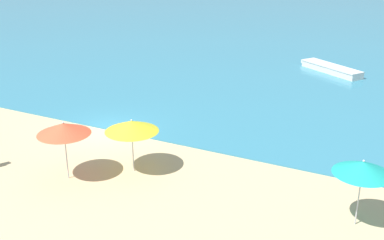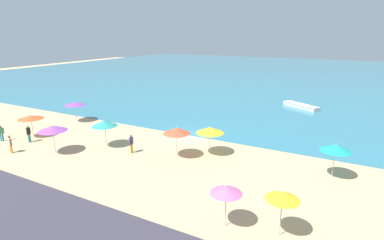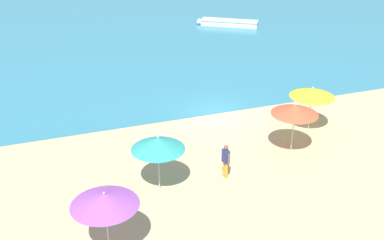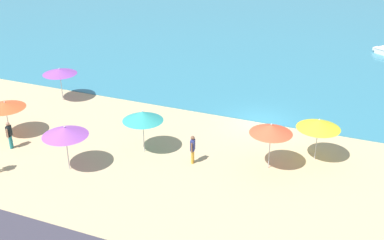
{
  "view_description": "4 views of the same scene",
  "coord_description": "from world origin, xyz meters",
  "views": [
    {
      "loc": [
        15.25,
        -19.79,
        9.96
      ],
      "look_at": [
        5.35,
        -0.37,
        1.66
      ],
      "focal_mm": 45.0,
      "sensor_mm": 36.0,
      "label": 1
    },
    {
      "loc": [
        13.94,
        -25.67,
        10.08
      ],
      "look_at": [
        -0.39,
        1.46,
        1.23
      ],
      "focal_mm": 28.0,
      "sensor_mm": 36.0,
      "label": 2
    },
    {
      "loc": [
        -9.83,
        -23.58,
        12.05
      ],
      "look_at": [
        -2.87,
        -3.7,
        1.76
      ],
      "focal_mm": 45.0,
      "sensor_mm": 36.0,
      "label": 3
    },
    {
      "loc": [
        6.54,
        -27.84,
        13.51
      ],
      "look_at": [
        -3.3,
        -3.94,
        1.33
      ],
      "focal_mm": 45.0,
      "sensor_mm": 36.0,
      "label": 4
    }
  ],
  "objects": [
    {
      "name": "ground_plane",
      "position": [
        0.0,
        0.0,
        0.0
      ],
      "size": [
        160.0,
        160.0,
        0.0
      ],
      "primitive_type": "plane",
      "color": "tan"
    },
    {
      "name": "beach_umbrella_2",
      "position": [
        -8.15,
        -9.6,
        2.27
      ],
      "size": [
        2.44,
        2.44,
        2.57
      ],
      "color": "#B2B2B7",
      "rests_on": "ground_plane"
    },
    {
      "name": "beach_umbrella_3",
      "position": [
        -5.31,
        -6.3,
        2.25
      ],
      "size": [
        2.32,
        2.32,
        2.59
      ],
      "color": "#B2B2B7",
      "rests_on": "ground_plane"
    },
    {
      "name": "beach_umbrella_4",
      "position": [
        1.79,
        -5.39,
        2.36
      ],
      "size": [
        2.3,
        2.3,
        2.67
      ],
      "color": "#B2B2B7",
      "rests_on": "ground_plane"
    },
    {
      "name": "beach_umbrella_5",
      "position": [
        3.97,
        -3.49,
        2.19
      ],
      "size": [
        2.4,
        2.4,
        2.51
      ],
      "color": "#B2B2B7",
      "rests_on": "ground_plane"
    },
    {
      "name": "bather_1",
      "position": [
        -2.22,
        -6.44,
        0.93
      ],
      "size": [
        0.28,
        0.56,
        1.66
      ],
      "color": "gold",
      "rests_on": "ground_plane"
    },
    {
      "name": "skiff_nearshore",
      "position": [
        8.33,
        17.74,
        0.33
      ],
      "size": [
        5.39,
        3.98,
        0.55
      ],
      "color": "silver",
      "rests_on": "sea"
    }
  ]
}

